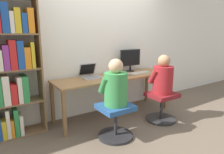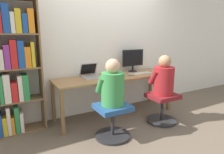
% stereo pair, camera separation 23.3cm
% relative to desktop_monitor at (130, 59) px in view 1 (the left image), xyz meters
% --- Properties ---
extents(ground_plane, '(14.00, 14.00, 0.00)m').
position_rel_desktop_monitor_xyz_m(ground_plane, '(-0.53, -0.53, -0.99)').
color(ground_plane, brown).
extents(wall_back, '(10.00, 0.05, 2.60)m').
position_rel_desktop_monitor_xyz_m(wall_back, '(-0.53, 0.18, 0.31)').
color(wall_back, silver).
rests_on(wall_back, ground_plane).
extents(desk, '(2.21, 0.64, 0.74)m').
position_rel_desktop_monitor_xyz_m(desk, '(-0.53, -0.21, -0.31)').
color(desk, olive).
rests_on(desk, ground_plane).
extents(desktop_monitor, '(0.49, 0.16, 0.44)m').
position_rel_desktop_monitor_xyz_m(desktop_monitor, '(0.00, 0.00, 0.00)').
color(desktop_monitor, black).
rests_on(desktop_monitor, desk).
extents(laptop, '(0.32, 0.35, 0.24)m').
position_rel_desktop_monitor_xyz_m(laptop, '(-0.94, -0.08, -0.19)').
color(laptop, '#B7B7BC').
rests_on(laptop, desk).
extents(keyboard, '(0.39, 0.13, 0.03)m').
position_rel_desktop_monitor_xyz_m(keyboard, '(0.02, -0.27, -0.23)').
color(keyboard, silver).
rests_on(keyboard, desk).
extents(computer_mouse_by_keyboard, '(0.07, 0.10, 0.03)m').
position_rel_desktop_monitor_xyz_m(computer_mouse_by_keyboard, '(-0.25, -0.27, -0.23)').
color(computer_mouse_by_keyboard, '#99999E').
rests_on(computer_mouse_by_keyboard, desk).
extents(office_chair_left, '(0.52, 0.52, 0.50)m').
position_rel_desktop_monitor_xyz_m(office_chair_left, '(0.03, -0.85, -0.71)').
color(office_chair_left, '#262628').
rests_on(office_chair_left, ground_plane).
extents(office_chair_right, '(0.52, 0.52, 0.50)m').
position_rel_desktop_monitor_xyz_m(office_chair_right, '(-0.97, -0.89, -0.71)').
color(office_chair_right, '#262628').
rests_on(office_chair_right, ground_plane).
extents(person_at_monitor, '(0.41, 0.34, 0.66)m').
position_rel_desktop_monitor_xyz_m(person_at_monitor, '(0.03, -0.85, -0.21)').
color(person_at_monitor, maroon).
rests_on(person_at_monitor, office_chair_left).
extents(person_at_laptop, '(0.40, 0.34, 0.67)m').
position_rel_desktop_monitor_xyz_m(person_at_laptop, '(-0.97, -0.89, -0.21)').
color(person_at_laptop, '#388C47').
rests_on(person_at_laptop, office_chair_right).
extents(bookshelf, '(0.70, 0.32, 1.99)m').
position_rel_desktop_monitor_xyz_m(bookshelf, '(-2.16, -0.04, 0.05)').
color(bookshelf, brown).
rests_on(bookshelf, ground_plane).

